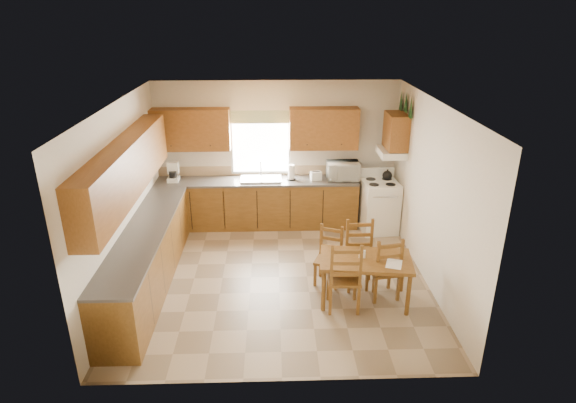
{
  "coord_description": "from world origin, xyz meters",
  "views": [
    {
      "loc": [
        -0.07,
        -6.51,
        3.92
      ],
      "look_at": [
        0.15,
        0.3,
        1.15
      ],
      "focal_mm": 30.0,
      "sensor_mm": 36.0,
      "label": 1
    }
  ],
  "objects_px": {
    "chair_far_left": "(361,256)",
    "chair_far_right": "(328,257)",
    "stove": "(379,207)",
    "chair_near_left": "(344,274)",
    "chair_near_right": "(384,266)",
    "dining_table": "(364,280)",
    "microwave": "(343,171)"
  },
  "relations": [
    {
      "from": "chair_far_right",
      "to": "chair_far_left",
      "type": "bearing_deg",
      "value": 7.7
    },
    {
      "from": "stove",
      "to": "dining_table",
      "type": "relative_size",
      "value": 0.75
    },
    {
      "from": "chair_near_right",
      "to": "chair_far_right",
      "type": "distance_m",
      "value": 0.84
    },
    {
      "from": "chair_far_right",
      "to": "chair_near_left",
      "type": "bearing_deg",
      "value": -56.88
    },
    {
      "from": "stove",
      "to": "dining_table",
      "type": "distance_m",
      "value": 2.44
    },
    {
      "from": "microwave",
      "to": "chair_near_right",
      "type": "xyz_separation_m",
      "value": [
        0.26,
        -2.51,
        -0.6
      ]
    },
    {
      "from": "chair_near_right",
      "to": "chair_far_left",
      "type": "distance_m",
      "value": 0.39
    },
    {
      "from": "chair_near_right",
      "to": "stove",
      "type": "bearing_deg",
      "value": -109.87
    },
    {
      "from": "microwave",
      "to": "chair_near_right",
      "type": "relative_size",
      "value": 0.57
    },
    {
      "from": "stove",
      "to": "chair_far_right",
      "type": "xyz_separation_m",
      "value": [
        -1.14,
        -1.85,
        -0.02
      ]
    },
    {
      "from": "chair_near_left",
      "to": "chair_far_left",
      "type": "distance_m",
      "value": 0.63
    },
    {
      "from": "chair_near_left",
      "to": "stove",
      "type": "bearing_deg",
      "value": -110.11
    },
    {
      "from": "chair_far_left",
      "to": "chair_far_right",
      "type": "distance_m",
      "value": 0.48
    },
    {
      "from": "stove",
      "to": "chair_near_right",
      "type": "height_order",
      "value": "chair_near_right"
    },
    {
      "from": "microwave",
      "to": "dining_table",
      "type": "relative_size",
      "value": 0.44
    },
    {
      "from": "dining_table",
      "to": "chair_near_right",
      "type": "relative_size",
      "value": 1.3
    },
    {
      "from": "stove",
      "to": "chair_far_left",
      "type": "xyz_separation_m",
      "value": [
        -0.68,
        -1.96,
        0.04
      ]
    },
    {
      "from": "stove",
      "to": "dining_table",
      "type": "bearing_deg",
      "value": -111.88
    },
    {
      "from": "chair_far_left",
      "to": "dining_table",
      "type": "bearing_deg",
      "value": -90.4
    },
    {
      "from": "microwave",
      "to": "dining_table",
      "type": "distance_m",
      "value": 2.73
    },
    {
      "from": "stove",
      "to": "microwave",
      "type": "relative_size",
      "value": 1.71
    },
    {
      "from": "microwave",
      "to": "chair_near_left",
      "type": "xyz_separation_m",
      "value": [
        -0.35,
        -2.78,
        -0.56
      ]
    },
    {
      "from": "stove",
      "to": "chair_near_right",
      "type": "xyz_separation_m",
      "value": [
        -0.39,
        -2.23,
        0.01
      ]
    },
    {
      "from": "microwave",
      "to": "chair_far_left",
      "type": "bearing_deg",
      "value": -92.04
    },
    {
      "from": "microwave",
      "to": "chair_near_left",
      "type": "height_order",
      "value": "microwave"
    },
    {
      "from": "chair_far_left",
      "to": "chair_far_right",
      "type": "xyz_separation_m",
      "value": [
        -0.46,
        0.11,
        -0.06
      ]
    },
    {
      "from": "microwave",
      "to": "chair_near_right",
      "type": "bearing_deg",
      "value": -85.43
    },
    {
      "from": "chair_far_right",
      "to": "microwave",
      "type": "bearing_deg",
      "value": 98.24
    },
    {
      "from": "dining_table",
      "to": "chair_near_left",
      "type": "bearing_deg",
      "value": -146.56
    },
    {
      "from": "microwave",
      "to": "chair_near_right",
      "type": "height_order",
      "value": "microwave"
    },
    {
      "from": "chair_near_left",
      "to": "chair_near_right",
      "type": "bearing_deg",
      "value": -154.47
    },
    {
      "from": "stove",
      "to": "chair_near_left",
      "type": "distance_m",
      "value": 2.69
    }
  ]
}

